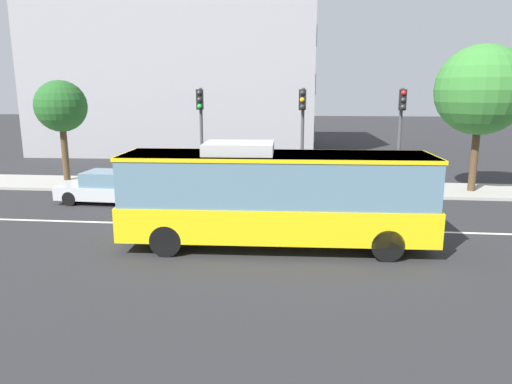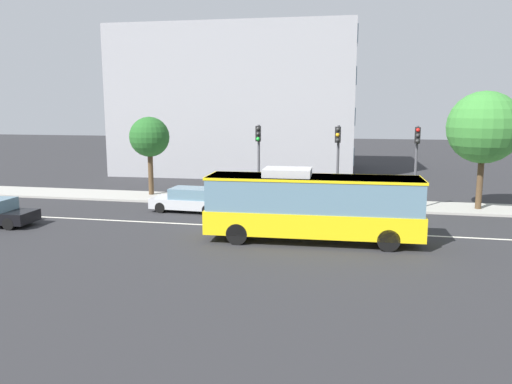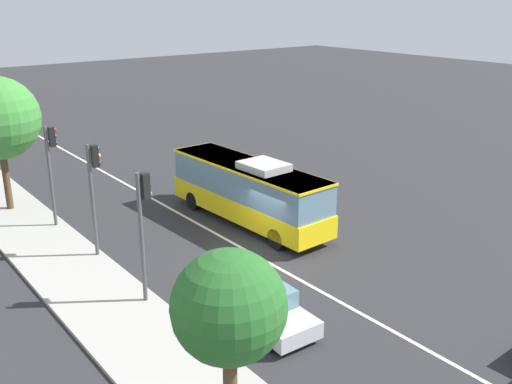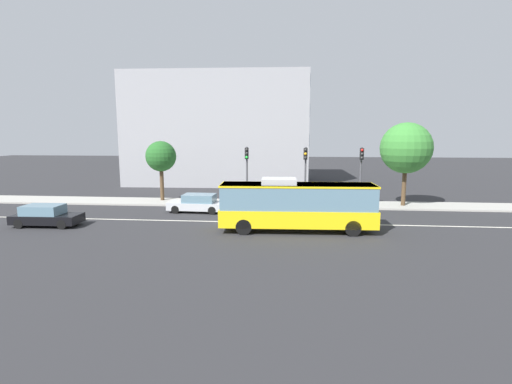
{
  "view_description": "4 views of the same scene",
  "coord_description": "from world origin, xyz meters",
  "px_view_note": "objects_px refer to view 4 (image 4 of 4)",
  "views": [
    {
      "loc": [
        3.75,
        -16.92,
        5.08
      ],
      "look_at": [
        2.25,
        -2.3,
        1.87
      ],
      "focal_mm": 32.68,
      "sensor_mm": 36.0,
      "label": 1
    },
    {
      "loc": [
        4.95,
        -25.17,
        6.24
      ],
      "look_at": [
        -0.06,
        -0.97,
        2.07
      ],
      "focal_mm": 35.03,
      "sensor_mm": 36.0,
      "label": 2
    },
    {
      "loc": [
        -19.4,
        14.61,
        11.19
      ],
      "look_at": [
        1.46,
        -1.57,
        2.17
      ],
      "focal_mm": 40.81,
      "sensor_mm": 36.0,
      "label": 3
    },
    {
      "loc": [
        2.44,
        -26.66,
        6.3
      ],
      "look_at": [
        0.12,
        -1.14,
        2.38
      ],
      "focal_mm": 26.82,
      "sensor_mm": 36.0,
      "label": 4
    }
  ],
  "objects_px": {
    "sedan_black": "(46,216)",
    "traffic_light_near_corner": "(305,167)",
    "street_tree_kerbside_left": "(161,157)",
    "transit_bus": "(297,204)",
    "sedan_silver": "(197,203)",
    "traffic_light_far_corner": "(361,167)",
    "street_tree_kerbside_centre": "(406,148)",
    "traffic_light_mid_block": "(247,166)"
  },
  "relations": [
    {
      "from": "sedan_black",
      "to": "traffic_light_near_corner",
      "type": "bearing_deg",
      "value": 22.2
    },
    {
      "from": "traffic_light_near_corner",
      "to": "street_tree_kerbside_left",
      "type": "bearing_deg",
      "value": -94.28
    },
    {
      "from": "transit_bus",
      "to": "street_tree_kerbside_left",
      "type": "xyz_separation_m",
      "value": [
        -12.4,
        9.94,
        2.38
      ]
    },
    {
      "from": "sedan_silver",
      "to": "sedan_black",
      "type": "xyz_separation_m",
      "value": [
        -9.23,
        -5.63,
        0.0
      ]
    },
    {
      "from": "traffic_light_near_corner",
      "to": "traffic_light_far_corner",
      "type": "relative_size",
      "value": 1.0
    },
    {
      "from": "sedan_silver",
      "to": "street_tree_kerbside_centre",
      "type": "bearing_deg",
      "value": -165.36
    },
    {
      "from": "sedan_silver",
      "to": "traffic_light_near_corner",
      "type": "xyz_separation_m",
      "value": [
        8.73,
        2.29,
        2.84
      ]
    },
    {
      "from": "transit_bus",
      "to": "traffic_light_near_corner",
      "type": "relative_size",
      "value": 1.94
    },
    {
      "from": "traffic_light_near_corner",
      "to": "street_tree_kerbside_centre",
      "type": "distance_m",
      "value": 8.8
    },
    {
      "from": "traffic_light_near_corner",
      "to": "sedan_silver",
      "type": "bearing_deg",
      "value": -70.06
    },
    {
      "from": "sedan_silver",
      "to": "traffic_light_mid_block",
      "type": "bearing_deg",
      "value": -143.99
    },
    {
      "from": "traffic_light_far_corner",
      "to": "street_tree_kerbside_left",
      "type": "distance_m",
      "value": 17.93
    },
    {
      "from": "sedan_silver",
      "to": "traffic_light_mid_block",
      "type": "xyz_separation_m",
      "value": [
        3.76,
        2.5,
        2.84
      ]
    },
    {
      "from": "street_tree_kerbside_left",
      "to": "sedan_silver",
      "type": "bearing_deg",
      "value": -45.27
    },
    {
      "from": "sedan_silver",
      "to": "traffic_light_far_corner",
      "type": "distance_m",
      "value": 13.88
    },
    {
      "from": "traffic_light_far_corner",
      "to": "street_tree_kerbside_left",
      "type": "height_order",
      "value": "street_tree_kerbside_left"
    },
    {
      "from": "sedan_black",
      "to": "traffic_light_far_corner",
      "type": "height_order",
      "value": "traffic_light_far_corner"
    },
    {
      "from": "traffic_light_near_corner",
      "to": "traffic_light_mid_block",
      "type": "distance_m",
      "value": 4.97
    },
    {
      "from": "sedan_silver",
      "to": "traffic_light_far_corner",
      "type": "height_order",
      "value": "traffic_light_far_corner"
    },
    {
      "from": "street_tree_kerbside_centre",
      "to": "traffic_light_near_corner",
      "type": "bearing_deg",
      "value": -170.21
    },
    {
      "from": "traffic_light_far_corner",
      "to": "traffic_light_mid_block",
      "type": "bearing_deg",
      "value": -86.0
    },
    {
      "from": "sedan_silver",
      "to": "street_tree_kerbside_left",
      "type": "height_order",
      "value": "street_tree_kerbside_left"
    },
    {
      "from": "transit_bus",
      "to": "street_tree_kerbside_centre",
      "type": "height_order",
      "value": "street_tree_kerbside_centre"
    },
    {
      "from": "transit_bus",
      "to": "traffic_light_mid_block",
      "type": "bearing_deg",
      "value": 115.5
    },
    {
      "from": "traffic_light_near_corner",
      "to": "street_tree_kerbside_left",
      "type": "xyz_separation_m",
      "value": [
        -13.19,
        2.21,
        0.63
      ]
    },
    {
      "from": "transit_bus",
      "to": "street_tree_kerbside_left",
      "type": "relative_size",
      "value": 1.79
    },
    {
      "from": "traffic_light_mid_block",
      "to": "traffic_light_far_corner",
      "type": "height_order",
      "value": "same"
    },
    {
      "from": "sedan_black",
      "to": "street_tree_kerbside_left",
      "type": "xyz_separation_m",
      "value": [
        4.77,
        10.13,
        3.47
      ]
    },
    {
      "from": "transit_bus",
      "to": "traffic_light_far_corner",
      "type": "height_order",
      "value": "traffic_light_far_corner"
    },
    {
      "from": "sedan_black",
      "to": "traffic_light_far_corner",
      "type": "xyz_separation_m",
      "value": [
        22.58,
        8.14,
        2.84
      ]
    },
    {
      "from": "traffic_light_far_corner",
      "to": "transit_bus",
      "type": "bearing_deg",
      "value": -30.27
    },
    {
      "from": "sedan_black",
      "to": "traffic_light_mid_block",
      "type": "relative_size",
      "value": 0.87
    },
    {
      "from": "traffic_light_far_corner",
      "to": "traffic_light_near_corner",
      "type": "bearing_deg",
      "value": -83.31
    },
    {
      "from": "traffic_light_near_corner",
      "to": "traffic_light_far_corner",
      "type": "distance_m",
      "value": 4.63
    },
    {
      "from": "traffic_light_mid_block",
      "to": "traffic_light_near_corner",
      "type": "bearing_deg",
      "value": 83.24
    },
    {
      "from": "sedan_silver",
      "to": "sedan_black",
      "type": "height_order",
      "value": "same"
    },
    {
      "from": "traffic_light_near_corner",
      "to": "street_tree_kerbside_left",
      "type": "distance_m",
      "value": 13.39
    },
    {
      "from": "transit_bus",
      "to": "sedan_silver",
      "type": "distance_m",
      "value": 9.68
    },
    {
      "from": "traffic_light_far_corner",
      "to": "street_tree_kerbside_centre",
      "type": "bearing_deg",
      "value": 111.75
    },
    {
      "from": "traffic_light_near_corner",
      "to": "traffic_light_mid_block",
      "type": "xyz_separation_m",
      "value": [
        -4.97,
        0.22,
        0.0
      ]
    },
    {
      "from": "traffic_light_mid_block",
      "to": "sedan_black",
      "type": "bearing_deg",
      "value": -62.22
    },
    {
      "from": "traffic_light_far_corner",
      "to": "sedan_silver",
      "type": "bearing_deg",
      "value": -75.38
    }
  ]
}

